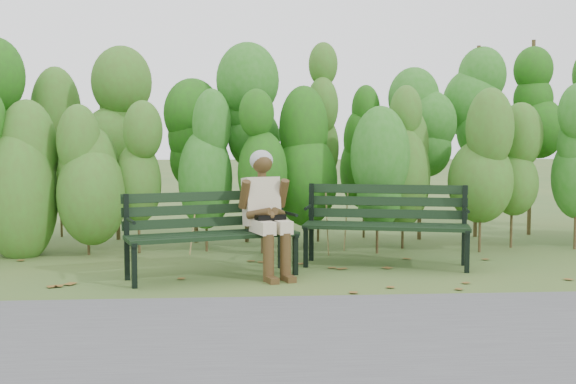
{
  "coord_description": "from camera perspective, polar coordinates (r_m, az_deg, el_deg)",
  "views": [
    {
      "loc": [
        -0.46,
        -6.19,
        1.25
      ],
      "look_at": [
        0.0,
        0.35,
        0.75
      ],
      "focal_mm": 42.0,
      "sensor_mm": 36.0,
      "label": 1
    }
  ],
  "objects": [
    {
      "name": "seated_woman",
      "position": [
        6.24,
        -1.89,
        -1.13
      ],
      "size": [
        0.52,
        0.73,
        1.16
      ],
      "color": "beige",
      "rests_on": "ground"
    },
    {
      "name": "hedge_band",
      "position": [
        8.07,
        -0.76,
        4.41
      ],
      "size": [
        11.04,
        1.67,
        2.42
      ],
      "color": "#47381E",
      "rests_on": "ground"
    },
    {
      "name": "bench_left",
      "position": [
        6.26,
        -6.62,
        -2.94
      ],
      "size": [
        1.63,
        0.98,
        0.78
      ],
      "color": "black",
      "rests_on": "ground"
    },
    {
      "name": "bench_right",
      "position": [
        6.84,
        8.3,
        -2.18
      ],
      "size": [
        1.7,
        0.91,
        0.81
      ],
      "color": "black",
      "rests_on": "ground"
    },
    {
      "name": "ground",
      "position": [
        6.33,
        0.22,
        -7.02
      ],
      "size": [
        80.0,
        80.0,
        0.0
      ],
      "primitive_type": "plane",
      "color": "#3A5B28"
    },
    {
      "name": "footpath",
      "position": [
        4.21,
        2.51,
        -12.84
      ],
      "size": [
        60.0,
        2.5,
        0.01
      ],
      "primitive_type": "cube",
      "color": "#474749",
      "rests_on": "ground"
    },
    {
      "name": "leaf_litter",
      "position": [
        6.22,
        2.91,
        -7.2
      ],
      "size": [
        5.92,
        1.85,
        0.01
      ],
      "color": "brown",
      "rests_on": "ground"
    }
  ]
}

